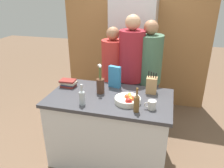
{
  "coord_description": "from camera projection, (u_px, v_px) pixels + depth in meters",
  "views": [
    {
      "loc": [
        0.63,
        -2.25,
        2.07
      ],
      "look_at": [
        0.0,
        0.1,
        1.02
      ],
      "focal_mm": 35.0,
      "sensor_mm": 36.0,
      "label": 1
    }
  ],
  "objects": [
    {
      "name": "ground_plane",
      "position": [
        110.0,
        156.0,
        2.97
      ],
      "size": [
        14.0,
        14.0,
        0.0
      ],
      "primitive_type": "plane",
      "color": "brown"
    },
    {
      "name": "kitchen_island",
      "position": [
        110.0,
        128.0,
        2.79
      ],
      "size": [
        1.48,
        0.83,
        0.9
      ],
      "color": "silver",
      "rests_on": "ground_plane"
    },
    {
      "name": "back_wall_wood",
      "position": [
        135.0,
        36.0,
        4.02
      ],
      "size": [
        2.68,
        0.12,
        2.6
      ],
      "color": "#9E6B3D",
      "rests_on": "ground_plane"
    },
    {
      "name": "refrigerator",
      "position": [
        133.0,
        58.0,
        3.83
      ],
      "size": [
        0.73,
        0.62,
        1.95
      ],
      "color": "#B7B7BC",
      "rests_on": "ground_plane"
    },
    {
      "name": "fruit_bowl",
      "position": [
        128.0,
        100.0,
        2.45
      ],
      "size": [
        0.3,
        0.3,
        0.1
      ],
      "color": "silver",
      "rests_on": "kitchen_island"
    },
    {
      "name": "knife_block",
      "position": [
        152.0,
        85.0,
        2.67
      ],
      "size": [
        0.13,
        0.11,
        0.28
      ],
      "color": "tan",
      "rests_on": "kitchen_island"
    },
    {
      "name": "flower_vase",
      "position": [
        100.0,
        84.0,
        2.66
      ],
      "size": [
        0.1,
        0.1,
        0.37
      ],
      "color": "#4C2D1E",
      "rests_on": "kitchen_island"
    },
    {
      "name": "cereal_box",
      "position": [
        115.0,
        77.0,
        2.82
      ],
      "size": [
        0.17,
        0.09,
        0.28
      ],
      "color": "teal",
      "rests_on": "kitchen_island"
    },
    {
      "name": "coffee_mug",
      "position": [
        152.0,
        105.0,
        2.32
      ],
      "size": [
        0.13,
        0.09,
        0.1
      ],
      "color": "silver",
      "rests_on": "kitchen_island"
    },
    {
      "name": "book_stack",
      "position": [
        68.0,
        83.0,
        2.86
      ],
      "size": [
        0.22,
        0.15,
        0.09
      ],
      "color": "maroon",
      "rests_on": "kitchen_island"
    },
    {
      "name": "bottle_oil",
      "position": [
        82.0,
        97.0,
        2.39
      ],
      "size": [
        0.07,
        0.07,
        0.24
      ],
      "color": "#B2BCC1",
      "rests_on": "kitchen_island"
    },
    {
      "name": "bottle_vinegar",
      "position": [
        137.0,
        102.0,
        2.25
      ],
      "size": [
        0.06,
        0.06,
        0.27
      ],
      "color": "brown",
      "rests_on": "kitchen_island"
    },
    {
      "name": "person_at_sink",
      "position": [
        113.0,
        74.0,
        3.29
      ],
      "size": [
        0.33,
        0.33,
        1.61
      ],
      "rotation": [
        0.0,
        0.0,
        -0.4
      ],
      "color": "#383842",
      "rests_on": "ground_plane"
    },
    {
      "name": "person_in_blue",
      "position": [
        131.0,
        70.0,
        3.15
      ],
      "size": [
        0.36,
        0.36,
        1.78
      ],
      "rotation": [
        0.0,
        0.0,
        -0.05
      ],
      "color": "#383842",
      "rests_on": "ground_plane"
    },
    {
      "name": "person_in_red_tee",
      "position": [
        148.0,
        73.0,
        3.19
      ],
      "size": [
        0.38,
        0.38,
        1.71
      ],
      "rotation": [
        0.0,
        0.0,
        -0.28
      ],
      "color": "#383842",
      "rests_on": "ground_plane"
    }
  ]
}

